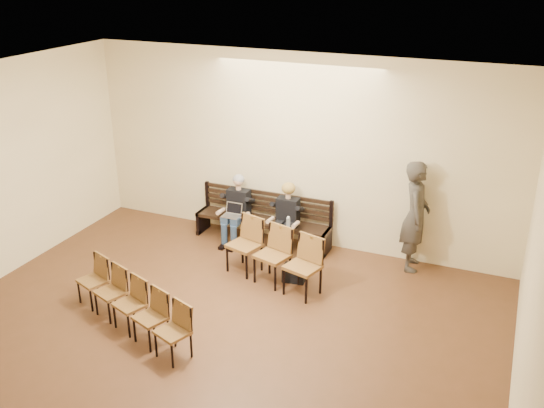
{
  "coord_description": "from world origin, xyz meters",
  "views": [
    {
      "loc": [
        3.64,
        -4.72,
        5.02
      ],
      "look_at": [
        -0.08,
        4.05,
        1.07
      ],
      "focal_mm": 40.0,
      "sensor_mm": 36.0,
      "label": 1
    }
  ],
  "objects": [
    {
      "name": "bag",
      "position": [
        0.55,
        3.52,
        0.13
      ],
      "size": [
        0.39,
        0.29,
        0.27
      ],
      "primitive_type": "cube",
      "rotation": [
        0.0,
        0.0,
        0.11
      ],
      "color": "black",
      "rests_on": "ground"
    },
    {
      "name": "laptop",
      "position": [
        -1.0,
        4.3,
        0.57
      ],
      "size": [
        0.35,
        0.3,
        0.23
      ],
      "primitive_type": "cube",
      "rotation": [
        0.0,
        0.0,
        0.16
      ],
      "color": "silver",
      "rests_on": "bench"
    },
    {
      "name": "seated_woman",
      "position": [
        -0.01,
        4.53,
        0.57
      ],
      "size": [
        0.49,
        0.68,
        1.14
      ],
      "primitive_type": null,
      "color": "black",
      "rests_on": "ground"
    },
    {
      "name": "ground",
      "position": [
        0.0,
        0.0,
        0.0
      ],
      "size": [
        10.0,
        10.0,
        0.0
      ],
      "primitive_type": "plane",
      "color": "brown",
      "rests_on": "ground"
    },
    {
      "name": "room_walls",
      "position": [
        0.0,
        0.79,
        2.54
      ],
      "size": [
        8.02,
        10.01,
        3.51
      ],
      "color": "#FBE7B4",
      "rests_on": "ground"
    },
    {
      "name": "water_bottle",
      "position": [
        0.15,
        4.23,
        0.57
      ],
      "size": [
        0.07,
        0.07,
        0.23
      ],
      "primitive_type": "cylinder",
      "rotation": [
        0.0,
        0.0,
        0.05
      ],
      "color": "silver",
      "rests_on": "bench"
    },
    {
      "name": "chair_row_front",
      "position": [
        0.23,
        3.34,
        0.48
      ],
      "size": [
        1.79,
        0.97,
        0.95
      ],
      "primitive_type": "cube",
      "rotation": [
        0.0,
        0.0,
        -0.28
      ],
      "color": "brown",
      "rests_on": "ground"
    },
    {
      "name": "seated_man",
      "position": [
        -1.0,
        4.53,
        0.61
      ],
      "size": [
        0.51,
        0.7,
        1.22
      ],
      "primitive_type": null,
      "color": "black",
      "rests_on": "ground"
    },
    {
      "name": "passerby",
      "position": [
        2.23,
        4.75,
        1.1
      ],
      "size": [
        0.66,
        0.88,
        2.21
      ],
      "primitive_type": "imported",
      "rotation": [
        0.0,
        0.0,
        1.74
      ],
      "color": "#39352F",
      "rests_on": "ground"
    },
    {
      "name": "chair_row_back",
      "position": [
        -1.12,
        1.32,
        0.39
      ],
      "size": [
        2.37,
        1.23,
        0.77
      ],
      "primitive_type": "cube",
      "rotation": [
        0.0,
        0.0,
        -0.36
      ],
      "color": "brown",
      "rests_on": "ground"
    },
    {
      "name": "bench",
      "position": [
        -0.53,
        4.65,
        0.23
      ],
      "size": [
        2.6,
        0.9,
        0.45
      ],
      "primitive_type": "cube",
      "color": "black",
      "rests_on": "ground"
    }
  ]
}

